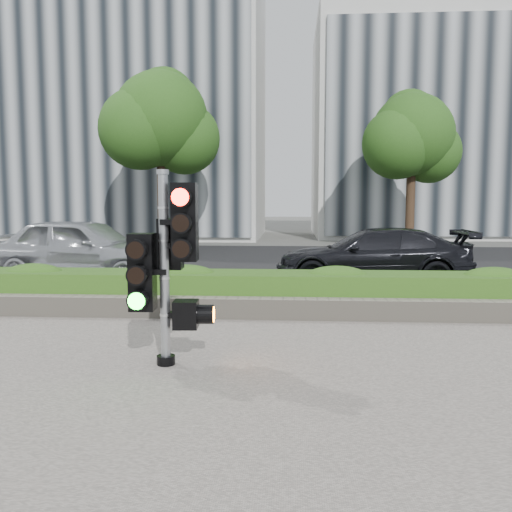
# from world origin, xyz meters

# --- Properties ---
(ground) EXTENTS (120.00, 120.00, 0.00)m
(ground) POSITION_xyz_m (0.00, 0.00, 0.00)
(ground) COLOR #51514C
(ground) RESTS_ON ground
(sidewalk) EXTENTS (16.00, 11.00, 0.03)m
(sidewalk) POSITION_xyz_m (0.00, -2.50, 0.01)
(sidewalk) COLOR #9E9389
(sidewalk) RESTS_ON ground
(road) EXTENTS (60.00, 13.00, 0.02)m
(road) POSITION_xyz_m (0.00, 10.00, 0.01)
(road) COLOR black
(road) RESTS_ON ground
(curb) EXTENTS (60.00, 0.25, 0.12)m
(curb) POSITION_xyz_m (0.00, 3.15, 0.06)
(curb) COLOR gray
(curb) RESTS_ON ground
(stone_wall) EXTENTS (12.00, 0.32, 0.34)m
(stone_wall) POSITION_xyz_m (0.00, 1.90, 0.20)
(stone_wall) COLOR gray
(stone_wall) RESTS_ON sidewalk
(hedge) EXTENTS (12.00, 1.00, 0.68)m
(hedge) POSITION_xyz_m (0.00, 2.55, 0.37)
(hedge) COLOR #59972E
(hedge) RESTS_ON sidewalk
(building_left) EXTENTS (16.00, 9.00, 15.00)m
(building_left) POSITION_xyz_m (-9.00, 23.00, 7.50)
(building_left) COLOR #B7B7B2
(building_left) RESTS_ON ground
(building_right) EXTENTS (18.00, 10.00, 12.00)m
(building_right) POSITION_xyz_m (11.00, 25.00, 6.00)
(building_right) COLOR #B7B7B2
(building_right) RESTS_ON ground
(tree_left) EXTENTS (4.61, 4.03, 7.34)m
(tree_left) POSITION_xyz_m (-4.52, 14.56, 5.04)
(tree_left) COLOR black
(tree_left) RESTS_ON ground
(tree_right) EXTENTS (4.10, 3.58, 6.53)m
(tree_right) POSITION_xyz_m (5.48, 15.55, 4.48)
(tree_right) COLOR black
(tree_right) RESTS_ON ground
(traffic_signal) EXTENTS (0.81, 0.60, 2.31)m
(traffic_signal) POSITION_xyz_m (-0.77, -0.70, 1.31)
(traffic_signal) COLOR black
(traffic_signal) RESTS_ON sidewalk
(car_silver) EXTENTS (4.86, 2.57, 1.58)m
(car_silver) POSITION_xyz_m (-4.33, 5.75, 0.81)
(car_silver) COLOR #B8BBC0
(car_silver) RESTS_ON road
(car_dark) EXTENTS (4.58, 1.91, 1.32)m
(car_dark) POSITION_xyz_m (2.60, 5.91, 0.68)
(car_dark) COLOR black
(car_dark) RESTS_ON road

